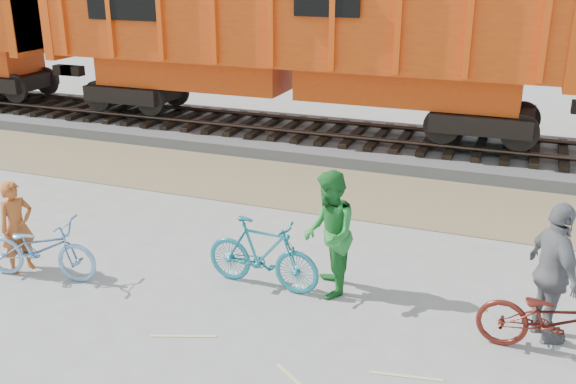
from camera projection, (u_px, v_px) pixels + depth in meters
name	position (u px, v px, depth m)	size (l,w,h in m)	color
ground	(274.00, 321.00, 9.05)	(120.00, 120.00, 0.00)	#9E9E99
gravel_strip	(370.00, 195.00, 13.87)	(120.00, 3.00, 0.02)	#8A7C56
ballast_bed	(403.00, 147.00, 16.89)	(120.00, 4.00, 0.30)	slate
track	(404.00, 135.00, 16.78)	(120.00, 2.60, 0.24)	black
hopper_car_center	(294.00, 31.00, 16.96)	(14.00, 3.13, 4.65)	black
bicycle_blue	(40.00, 248.00, 10.14)	(0.67, 1.92, 1.01)	#76A9DC
bicycle_teal	(262.00, 254.00, 9.82)	(0.53, 1.87, 1.12)	teal
bicycle_maroon	(557.00, 320.00, 8.11)	(0.68, 1.96, 1.03)	#541811
person_solo	(17.00, 227.00, 10.31)	(0.56, 0.37, 1.53)	#AE5522
person_man	(329.00, 234.00, 9.52)	(0.94, 0.73, 1.93)	#237F30
person_woman	(553.00, 273.00, 8.33)	(1.14, 0.47, 1.94)	slate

